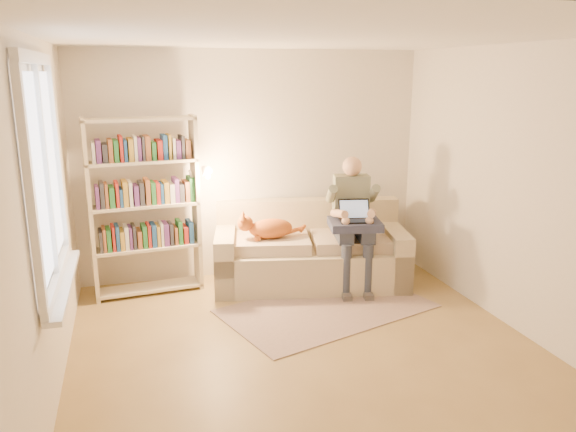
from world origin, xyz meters
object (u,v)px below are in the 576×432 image
object	(u,v)px
person	(353,215)
bookshelf	(145,198)
sofa	(310,255)
cat	(265,228)
laptop	(353,215)

from	to	relation	value
person	bookshelf	distance (m)	2.24
sofa	cat	distance (m)	0.65
laptop	bookshelf	bearing A→B (deg)	177.71
person	bookshelf	size ratio (longest dim) A/B	0.76
cat	laptop	world-z (taller)	laptop
person	laptop	world-z (taller)	person
sofa	laptop	distance (m)	0.74
person	laptop	xyz separation A→B (m)	(-0.04, -0.11, 0.03)
person	laptop	size ratio (longest dim) A/B	3.74
laptop	bookshelf	distance (m)	2.23
cat	sofa	bearing A→B (deg)	14.76
sofa	laptop	world-z (taller)	laptop
sofa	laptop	xyz separation A→B (m)	(0.37, -0.36, 0.53)
laptop	person	bearing A→B (deg)	82.73
sofa	cat	size ratio (longest dim) A/B	3.03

